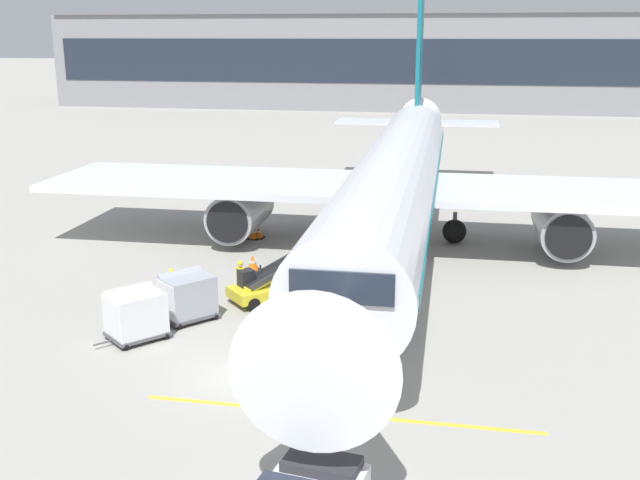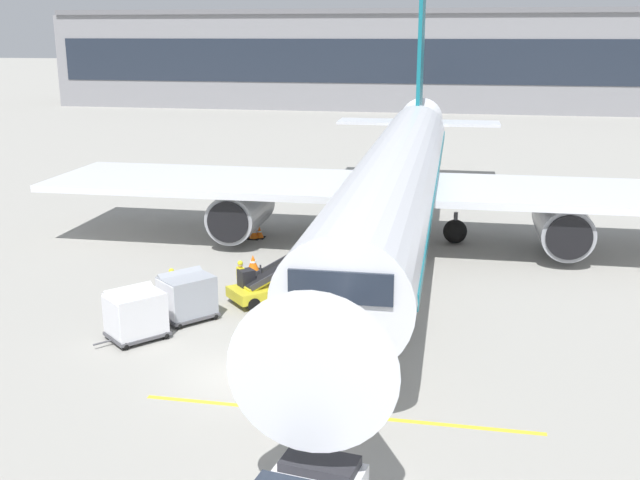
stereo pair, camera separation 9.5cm
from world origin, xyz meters
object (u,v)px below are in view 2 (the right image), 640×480
(parked_airplane, at_px, (398,178))
(belt_loader, at_px, (276,281))
(ground_crew_by_carts, at_px, (241,277))
(safety_cone_wingtip, at_px, (253,263))
(safety_cone_engine_keepout, at_px, (259,232))
(ground_crew_marshaller, at_px, (288,291))
(ground_crew_by_loader, at_px, (172,286))
(baggage_cart_second, at_px, (135,313))
(safety_cone_nose_mark, at_px, (254,233))
(baggage_cart_lead, at_px, (187,295))

(parked_airplane, bearing_deg, belt_loader, -114.38)
(ground_crew_by_carts, distance_m, safety_cone_wingtip, 4.11)
(safety_cone_engine_keepout, bearing_deg, safety_cone_wingtip, -77.54)
(parked_airplane, relative_size, ground_crew_marshaller, 27.76)
(parked_airplane, distance_m, ground_crew_by_loader, 14.17)
(baggage_cart_second, bearing_deg, safety_cone_wingtip, 77.16)
(belt_loader, bearing_deg, baggage_cart_second, -128.31)
(ground_crew_by_loader, distance_m, safety_cone_nose_mark, 11.15)
(ground_crew_by_loader, xyz_separation_m, safety_cone_engine_keepout, (0.54, 11.34, -0.68))
(ground_crew_marshaller, xyz_separation_m, safety_cone_wingtip, (-2.98, 5.29, -0.62))
(baggage_cart_second, relative_size, safety_cone_nose_mark, 3.76)
(parked_airplane, xyz_separation_m, ground_crew_by_loader, (-8.10, -11.32, -2.66))
(safety_cone_wingtip, distance_m, safety_cone_nose_mark, 5.74)
(baggage_cart_second, bearing_deg, ground_crew_marshaller, 34.78)
(baggage_cart_second, xyz_separation_m, safety_cone_wingtip, (1.99, 8.75, -0.62))
(parked_airplane, xyz_separation_m, ground_crew_by_carts, (-5.67, -9.74, -2.66))
(parked_airplane, height_order, baggage_cart_lead, parked_airplane)
(belt_loader, relative_size, baggage_cart_second, 1.86)
(ground_crew_by_carts, relative_size, safety_cone_engine_keepout, 2.65)
(baggage_cart_second, distance_m, ground_crew_marshaller, 6.05)
(safety_cone_engine_keepout, relative_size, safety_cone_wingtip, 0.85)
(ground_crew_marshaller, bearing_deg, belt_loader, 119.32)
(baggage_cart_second, bearing_deg, baggage_cart_lead, 62.37)
(baggage_cart_lead, distance_m, ground_crew_marshaller, 4.01)
(baggage_cart_lead, distance_m, safety_cone_nose_mark, 12.11)
(baggage_cart_second, bearing_deg, ground_crew_by_loader, 86.60)
(safety_cone_wingtip, bearing_deg, ground_crew_by_carts, -81.26)
(ground_crew_by_carts, distance_m, ground_crew_marshaller, 2.69)
(ground_crew_by_carts, height_order, safety_cone_nose_mark, ground_crew_by_carts)
(baggage_cart_second, xyz_separation_m, safety_cone_engine_keepout, (0.72, 14.50, -0.68))
(belt_loader, bearing_deg, ground_crew_by_loader, -153.11)
(baggage_cart_second, bearing_deg, safety_cone_nose_mark, 88.14)
(baggage_cart_second, height_order, ground_crew_marshaller, baggage_cart_second)
(belt_loader, xyz_separation_m, ground_crew_by_carts, (-1.43, -0.38, 0.19))
(baggage_cart_second, height_order, safety_cone_nose_mark, baggage_cart_second)
(baggage_cart_lead, xyz_separation_m, safety_cone_engine_keepout, (-0.43, 12.28, -0.68))
(ground_crew_by_loader, xyz_separation_m, ground_crew_by_carts, (2.42, 1.58, 0.00))
(parked_airplane, distance_m, safety_cone_nose_mark, 8.50)
(belt_loader, xyz_separation_m, safety_cone_wingtip, (-2.05, 3.63, -0.43))
(baggage_cart_lead, bearing_deg, safety_cone_wingtip, 82.71)
(ground_crew_marshaller, bearing_deg, ground_crew_by_carts, 151.50)
(parked_airplane, bearing_deg, baggage_cart_second, -119.78)
(baggage_cart_second, relative_size, ground_crew_by_carts, 1.49)
(baggage_cart_second, xyz_separation_m, ground_crew_by_carts, (2.61, 4.73, -0.00))
(baggage_cart_lead, bearing_deg, safety_cone_engine_keepout, 92.02)
(ground_crew_by_carts, bearing_deg, belt_loader, 14.83)
(ground_crew_by_carts, xyz_separation_m, ground_crew_marshaller, (2.36, -1.28, 0.00))
(belt_loader, distance_m, safety_cone_engine_keepout, 9.96)
(belt_loader, distance_m, baggage_cart_lead, 4.09)
(ground_crew_by_carts, bearing_deg, safety_cone_nose_mark, 102.68)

